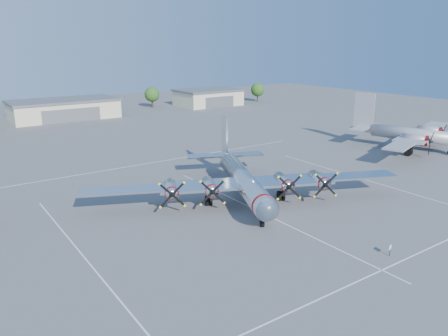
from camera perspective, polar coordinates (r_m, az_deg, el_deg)
ground at (r=58.29m, az=2.13°, el=-4.52°), size 260.00×260.00×0.00m
parking_lines at (r=56.99m, az=3.20°, el=-5.01°), size 60.00×50.08×0.01m
hangar_center at (r=130.93m, az=-20.16°, el=7.25°), size 28.60×14.60×5.40m
hangar_east at (r=150.38m, az=-2.09°, el=9.22°), size 20.60×14.60×5.40m
tree_east at (r=146.70m, az=-9.39°, el=9.44°), size 4.80×4.80×6.64m
tree_far_east at (r=160.36m, az=4.40°, el=10.15°), size 4.80×4.80×6.64m
main_bomber_b29 at (r=59.86m, az=2.38°, el=-3.96°), size 49.88×43.09×9.26m
twin_engine_east at (r=94.39m, az=22.93°, el=2.22°), size 39.02×32.88×10.58m
info_placard at (r=46.97m, az=20.88°, el=-9.79°), size 0.59×0.22×1.16m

